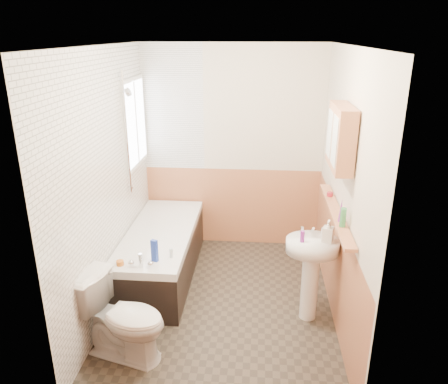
{
  "coord_description": "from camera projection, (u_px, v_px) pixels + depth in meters",
  "views": [
    {
      "loc": [
        0.33,
        -3.8,
        2.61
      ],
      "look_at": [
        0.0,
        0.15,
        1.15
      ],
      "focal_mm": 35.0,
      "sensor_mm": 36.0,
      "label": 1
    }
  ],
  "objects": [
    {
      "name": "floor",
      "position": [
        223.0,
        302.0,
        4.48
      ],
      "size": [
        2.8,
        2.8,
        0.0
      ],
      "primitive_type": "plane",
      "color": "#2E2720",
      "rests_on": "ground"
    },
    {
      "name": "ceiling",
      "position": [
        222.0,
        46.0,
        3.61
      ],
      "size": [
        2.8,
        2.8,
        0.0
      ],
      "primitive_type": "plane",
      "rotation": [
        3.14,
        0.0,
        0.0
      ],
      "color": "white",
      "rests_on": "ground"
    },
    {
      "name": "wall_back",
      "position": [
        233.0,
        149.0,
        5.36
      ],
      "size": [
        2.2,
        0.02,
        2.5
      ],
      "primitive_type": "cube",
      "color": "beige",
      "rests_on": "ground"
    },
    {
      "name": "wall_front",
      "position": [
        203.0,
        263.0,
        2.73
      ],
      "size": [
        2.2,
        0.02,
        2.5
      ],
      "primitive_type": "cube",
      "color": "beige",
      "rests_on": "ground"
    },
    {
      "name": "wall_left",
      "position": [
        106.0,
        184.0,
        4.13
      ],
      "size": [
        0.02,
        2.8,
        2.5
      ],
      "primitive_type": "cube",
      "color": "beige",
      "rests_on": "ground"
    },
    {
      "name": "wall_right",
      "position": [
        344.0,
        191.0,
        3.96
      ],
      "size": [
        0.02,
        2.8,
        2.5
      ],
      "primitive_type": "cube",
      "color": "beige",
      "rests_on": "ground"
    },
    {
      "name": "wainscot_right",
      "position": [
        335.0,
        264.0,
        4.22
      ],
      "size": [
        0.01,
        2.8,
        1.0
      ],
      "primitive_type": "cube",
      "color": "#C1784F",
      "rests_on": "wall_right"
    },
    {
      "name": "wainscot_front",
      "position": [
        205.0,
        357.0,
        3.01
      ],
      "size": [
        2.2,
        0.01,
        1.0
      ],
      "primitive_type": "cube",
      "color": "#C1784F",
      "rests_on": "wall_front"
    },
    {
      "name": "wainscot_back",
      "position": [
        232.0,
        206.0,
        5.6
      ],
      "size": [
        2.2,
        0.01,
        1.0
      ],
      "primitive_type": "cube",
      "color": "#C1784F",
      "rests_on": "wall_back"
    },
    {
      "name": "tile_cladding_left",
      "position": [
        108.0,
        184.0,
        4.13
      ],
      "size": [
        0.01,
        2.8,
        2.5
      ],
      "primitive_type": "cube",
      "color": "white",
      "rests_on": "wall_left"
    },
    {
      "name": "tile_return_back",
      "position": [
        172.0,
        108.0,
        5.23
      ],
      "size": [
        0.75,
        0.01,
        1.5
      ],
      "primitive_type": "cube",
      "color": "white",
      "rests_on": "wall_back"
    },
    {
      "name": "window",
      "position": [
        135.0,
        123.0,
        4.88
      ],
      "size": [
        0.03,
        0.79,
        0.99
      ],
      "color": "white",
      "rests_on": "wall_left"
    },
    {
      "name": "bathtub",
      "position": [
        161.0,
        252.0,
        4.87
      ],
      "size": [
        0.7,
        1.79,
        0.7
      ],
      "color": "black",
      "rests_on": "floor"
    },
    {
      "name": "shower_riser",
      "position": [
        127.0,
        124.0,
        4.48
      ],
      "size": [
        0.11,
        0.09,
        1.28
      ],
      "color": "silver",
      "rests_on": "wall_left"
    },
    {
      "name": "toilet",
      "position": [
        123.0,
        318.0,
        3.63
      ],
      "size": [
        0.84,
        0.61,
        0.74
      ],
      "primitive_type": "imported",
      "rotation": [
        0.0,
        0.0,
        1.29
      ],
      "color": "white",
      "rests_on": "floor"
    },
    {
      "name": "sink",
      "position": [
        311.0,
        263.0,
        4.05
      ],
      "size": [
        0.49,
        0.39,
        0.94
      ],
      "rotation": [
        0.0,
        0.0,
        -0.04
      ],
      "color": "white",
      "rests_on": "floor"
    },
    {
      "name": "pine_shelf",
      "position": [
        336.0,
        213.0,
        3.97
      ],
      "size": [
        0.1,
        1.49,
        0.03
      ],
      "primitive_type": "cube",
      "color": "#C1784F",
      "rests_on": "wall_right"
    },
    {
      "name": "medicine_cabinet",
      "position": [
        341.0,
        137.0,
        3.68
      ],
      "size": [
        0.15,
        0.6,
        0.54
      ],
      "color": "#C1784F",
      "rests_on": "wall_right"
    },
    {
      "name": "foam_can",
      "position": [
        343.0,
        217.0,
        3.63
      ],
      "size": [
        0.05,
        0.05,
        0.16
      ],
      "primitive_type": "cylinder",
      "rotation": [
        0.0,
        0.0,
        0.08
      ],
      "color": "#388447",
      "rests_on": "pine_shelf"
    },
    {
      "name": "green_bottle",
      "position": [
        341.0,
        210.0,
        3.72
      ],
      "size": [
        0.04,
        0.04,
        0.21
      ],
      "primitive_type": "cone",
      "rotation": [
        0.0,
        0.0,
        0.04
      ],
      "color": "purple",
      "rests_on": "pine_shelf"
    },
    {
      "name": "black_jar",
      "position": [
        330.0,
        194.0,
        4.32
      ],
      "size": [
        0.07,
        0.07,
        0.04
      ],
      "primitive_type": "cylinder",
      "rotation": [
        0.0,
        0.0,
        0.21
      ],
      "color": "maroon",
      "rests_on": "pine_shelf"
    },
    {
      "name": "soap_bottle",
      "position": [
        328.0,
        237.0,
        3.91
      ],
      "size": [
        0.16,
        0.23,
        0.1
      ],
      "primitive_type": "imported",
      "rotation": [
        0.0,
        0.0,
        -0.34
      ],
      "color": "silver",
      "rests_on": "sink"
    },
    {
      "name": "clear_bottle",
      "position": [
        302.0,
        237.0,
        3.9
      ],
      "size": [
        0.05,
        0.05,
        0.11
      ],
      "primitive_type": "cylinder",
      "rotation": [
        0.0,
        0.0,
        -0.31
      ],
      "color": "purple",
      "rests_on": "sink"
    },
    {
      "name": "blue_gel",
      "position": [
        154.0,
        251.0,
        4.1
      ],
      "size": [
        0.07,
        0.06,
        0.22
      ],
      "primitive_type": "cube",
      "rotation": [
        0.0,
        0.0,
        -0.39
      ],
      "color": "#19339E",
      "rests_on": "bathtub"
    },
    {
      "name": "cream_jar",
      "position": [
        120.0,
        263.0,
        4.06
      ],
      "size": [
        0.09,
        0.09,
        0.04
      ],
      "primitive_type": "cylinder",
      "rotation": [
        0.0,
        0.0,
        0.25
      ],
      "color": "orange",
      "rests_on": "bathtub"
    },
    {
      "name": "orange_bottle",
      "position": [
        171.0,
        253.0,
        4.19
      ],
      "size": [
        0.04,
        0.04,
        0.1
      ],
      "primitive_type": "cylinder",
      "rotation": [
        0.0,
        0.0,
        0.42
      ],
      "color": "silver",
      "rests_on": "bathtub"
    }
  ]
}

